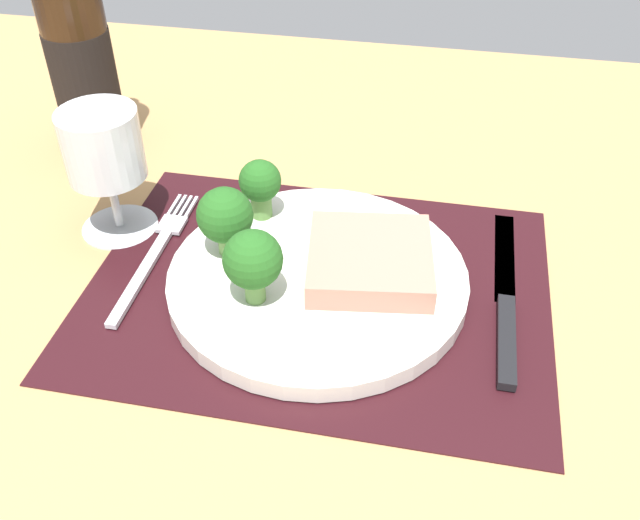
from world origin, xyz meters
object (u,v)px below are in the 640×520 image
knife (506,304)px  wine_glass (104,153)px  steak (370,260)px  fork (155,252)px  wine_bottle (79,54)px  plate (318,279)px

knife → wine_glass: size_ratio=1.85×
steak → fork: (-19.94, 0.27, -2.49)cm
wine_bottle → wine_glass: (8.38, -13.73, -2.91)cm
steak → knife: 12.08cm
fork → wine_bottle: (-13.46, 17.38, 10.74)cm
steak → knife: (11.81, -0.62, -2.44)cm
plate → knife: bearing=1.9°
plate → fork: (-15.61, 1.42, -0.55)cm
plate → steak: steak is taller
steak → plate: bearing=-165.1°
steak → wine_glass: 25.89cm
knife → fork: bearing=176.5°
fork → knife: knife is taller
wine_bottle → wine_glass: 16.34cm
steak → wine_glass: wine_glass is taller
knife → wine_glass: 37.92cm
steak → knife: steak is taller
plate → knife: plate is taller
steak → knife: bearing=-3.0°
plate → steak: 4.89cm
plate → wine_bottle: wine_bottle is taller
knife → steak: bearing=175.1°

